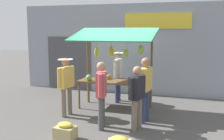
% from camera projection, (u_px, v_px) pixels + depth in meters
% --- Properties ---
extents(ground_plane, '(40.00, 40.00, 0.00)m').
position_uv_depth(ground_plane, '(115.00, 108.00, 8.45)').
color(ground_plane, '#514F4C').
extents(street_backdrop, '(9.00, 0.30, 3.40)m').
position_uv_depth(street_backdrop, '(131.00, 49.00, 10.28)').
color(street_backdrop, '#8C939E').
rests_on(street_backdrop, ground).
extents(market_stall, '(2.50, 1.46, 2.50)m').
position_uv_depth(market_stall, '(114.00, 59.00, 8.25)').
color(market_stall, brown).
rests_on(market_stall, ground).
extents(vendor_with_sunhat, '(0.44, 0.72, 1.71)m').
position_uv_depth(vendor_with_sunhat, '(118.00, 72.00, 9.04)').
color(vendor_with_sunhat, navy).
rests_on(vendor_with_sunhat, ground).
extents(shopper_with_shopping_bag, '(0.30, 0.72, 1.72)m').
position_uv_depth(shopper_with_shopping_bag, '(145.00, 85.00, 7.02)').
color(shopper_with_shopping_bag, navy).
rests_on(shopper_with_shopping_bag, ground).
extents(shopper_in_striped_shirt, '(0.33, 0.69, 1.67)m').
position_uv_depth(shopper_in_striped_shirt, '(101.00, 90.00, 6.58)').
color(shopper_in_striped_shirt, '#4C4C51').
rests_on(shopper_in_striped_shirt, ground).
extents(shopper_in_grey_tee, '(0.43, 0.70, 1.66)m').
position_uv_depth(shopper_in_grey_tee, '(66.00, 82.00, 7.56)').
color(shopper_in_grey_tee, '#726656').
rests_on(shopper_in_grey_tee, ground).
extents(shopper_with_ponytail, '(0.33, 0.66, 1.58)m').
position_uv_depth(shopper_with_ponytail, '(137.00, 94.00, 6.49)').
color(shopper_with_ponytail, '#726656').
rests_on(shopper_with_ponytail, ground).
extents(produce_crate_side, '(0.50, 0.39, 0.39)m').
position_uv_depth(produce_crate_side, '(65.00, 131.00, 6.05)').
color(produce_crate_side, tan).
rests_on(produce_crate_side, ground).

